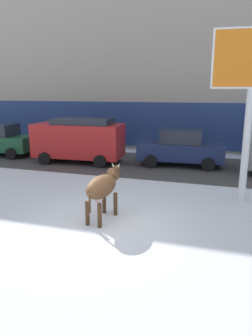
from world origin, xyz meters
name	(u,v)px	position (x,y,z in m)	size (l,w,h in m)	color
ground_plane	(104,227)	(0.00, 0.00, 0.00)	(120.00, 120.00, 0.00)	white
road_strip	(159,165)	(0.00, 7.73, 0.00)	(60.00, 5.60, 0.01)	#423F3F
building_facade	(182,48)	(0.00, 14.85, 6.48)	(44.00, 6.10, 13.00)	#A39989
cow_brown	(103,187)	(-0.21, 0.52, 0.99)	(0.77, 1.93, 1.54)	brown
car_red_van	(79,139)	(-4.17, 7.21, 1.24)	(4.70, 2.33, 2.32)	red
car_navy_sedan	(181,148)	(1.03, 8.05, 0.91)	(4.30, 2.17, 1.84)	#19234C
pedestrian_far_left	(118,137)	(-3.32, 10.99, 0.88)	(0.36, 0.24, 1.73)	#282833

